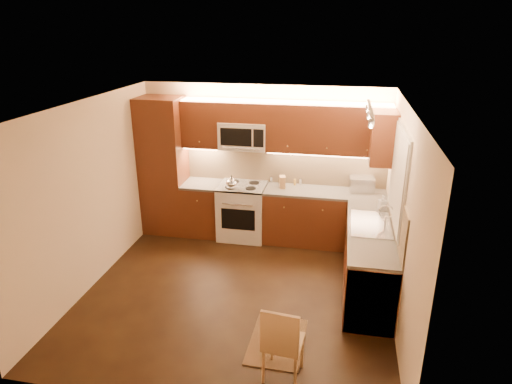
% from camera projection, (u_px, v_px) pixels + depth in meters
% --- Properties ---
extents(floor, '(4.00, 4.00, 0.01)m').
position_uv_depth(floor, '(237.00, 292.00, 6.08)').
color(floor, black).
rests_on(floor, ground).
extents(ceiling, '(4.00, 4.00, 0.01)m').
position_uv_depth(ceiling, '(234.00, 106.00, 5.19)').
color(ceiling, beige).
rests_on(ceiling, ground).
extents(wall_back, '(4.00, 0.01, 2.50)m').
position_uv_depth(wall_back, '(264.00, 161.00, 7.47)').
color(wall_back, beige).
rests_on(wall_back, ground).
extents(wall_front, '(4.00, 0.01, 2.50)m').
position_uv_depth(wall_front, '(180.00, 295.00, 3.80)').
color(wall_front, beige).
rests_on(wall_front, ground).
extents(wall_left, '(0.01, 4.00, 2.50)m').
position_uv_depth(wall_left, '(90.00, 195.00, 6.00)').
color(wall_left, beige).
rests_on(wall_left, ground).
extents(wall_right, '(0.01, 4.00, 2.50)m').
position_uv_depth(wall_right, '(402.00, 219.00, 5.28)').
color(wall_right, beige).
rests_on(wall_right, ground).
extents(pantry, '(0.70, 0.60, 2.30)m').
position_uv_depth(pantry, '(164.00, 166.00, 7.53)').
color(pantry, '#4A270F').
rests_on(pantry, floor).
extents(base_cab_back_left, '(0.62, 0.60, 0.86)m').
position_uv_depth(base_cab_back_left, '(203.00, 209.00, 7.67)').
color(base_cab_back_left, '#4A270F').
rests_on(base_cab_back_left, floor).
extents(counter_back_left, '(0.62, 0.60, 0.04)m').
position_uv_depth(counter_back_left, '(202.00, 184.00, 7.51)').
color(counter_back_left, '#34322F').
rests_on(counter_back_left, base_cab_back_left).
extents(base_cab_back_right, '(1.92, 0.60, 0.86)m').
position_uv_depth(base_cab_back_right, '(323.00, 218.00, 7.30)').
color(base_cab_back_right, '#4A270F').
rests_on(base_cab_back_right, floor).
extents(counter_back_right, '(1.92, 0.60, 0.04)m').
position_uv_depth(counter_back_right, '(325.00, 192.00, 7.14)').
color(counter_back_right, '#34322F').
rests_on(counter_back_right, base_cab_back_right).
extents(base_cab_right, '(0.60, 2.00, 0.86)m').
position_uv_depth(base_cab_right, '(368.00, 261.00, 5.99)').
color(base_cab_right, '#4A270F').
rests_on(base_cab_right, floor).
extents(counter_right, '(0.60, 2.00, 0.04)m').
position_uv_depth(counter_right, '(371.00, 231.00, 5.83)').
color(counter_right, '#34322F').
rests_on(counter_right, base_cab_right).
extents(dishwasher, '(0.58, 0.60, 0.84)m').
position_uv_depth(dishwasher, '(370.00, 290.00, 5.35)').
color(dishwasher, silver).
rests_on(dishwasher, floor).
extents(backsplash_back, '(3.30, 0.02, 0.60)m').
position_uv_depth(backsplash_back, '(285.00, 165.00, 7.42)').
color(backsplash_back, tan).
rests_on(backsplash_back, wall_back).
extents(backsplash_right, '(0.02, 2.00, 0.60)m').
position_uv_depth(backsplash_right, '(397.00, 210.00, 5.66)').
color(backsplash_right, tan).
rests_on(backsplash_right, wall_right).
extents(upper_cab_back_left, '(0.62, 0.35, 0.75)m').
position_uv_depth(upper_cab_back_left, '(202.00, 124.00, 7.27)').
color(upper_cab_back_left, '#4A270F').
rests_on(upper_cab_back_left, wall_back).
extents(upper_cab_back_right, '(1.92, 0.35, 0.75)m').
position_uv_depth(upper_cab_back_right, '(329.00, 129.00, 6.90)').
color(upper_cab_back_right, '#4A270F').
rests_on(upper_cab_back_right, wall_back).
extents(upper_cab_bridge, '(0.76, 0.35, 0.31)m').
position_uv_depth(upper_cab_bridge, '(244.00, 112.00, 7.07)').
color(upper_cab_bridge, '#4A270F').
rests_on(upper_cab_bridge, wall_back).
extents(upper_cab_right_corner, '(0.35, 0.50, 0.75)m').
position_uv_depth(upper_cab_right_corner, '(384.00, 138.00, 6.37)').
color(upper_cab_right_corner, '#4A270F').
rests_on(upper_cab_right_corner, wall_right).
extents(stove, '(0.76, 0.65, 0.92)m').
position_uv_depth(stove, '(243.00, 211.00, 7.51)').
color(stove, silver).
rests_on(stove, floor).
extents(microwave, '(0.76, 0.38, 0.44)m').
position_uv_depth(microwave, '(244.00, 135.00, 7.19)').
color(microwave, silver).
rests_on(microwave, wall_back).
extents(window_frame, '(0.03, 1.44, 1.24)m').
position_uv_depth(window_frame, '(399.00, 176.00, 5.66)').
color(window_frame, silver).
rests_on(window_frame, wall_right).
extents(window_blinds, '(0.02, 1.36, 1.16)m').
position_uv_depth(window_blinds, '(397.00, 176.00, 5.66)').
color(window_blinds, silver).
rests_on(window_blinds, wall_right).
extents(sink, '(0.52, 0.86, 0.15)m').
position_uv_depth(sink, '(371.00, 220.00, 5.93)').
color(sink, silver).
rests_on(sink, counter_right).
extents(faucet, '(0.20, 0.04, 0.30)m').
position_uv_depth(faucet, '(386.00, 215.00, 5.87)').
color(faucet, silver).
rests_on(faucet, counter_right).
extents(track_light_bar, '(0.04, 1.20, 0.03)m').
position_uv_depth(track_light_bar, '(370.00, 108.00, 5.30)').
color(track_light_bar, silver).
rests_on(track_light_bar, ceiling).
extents(kettle, '(0.24, 0.24, 0.22)m').
position_uv_depth(kettle, '(232.00, 182.00, 7.15)').
color(kettle, silver).
rests_on(kettle, stove).
extents(toaster_oven, '(0.41, 0.32, 0.23)m').
position_uv_depth(toaster_oven, '(362.00, 184.00, 7.12)').
color(toaster_oven, silver).
rests_on(toaster_oven, counter_back_right).
extents(knife_block, '(0.12, 0.16, 0.19)m').
position_uv_depth(knife_block, '(282.00, 182.00, 7.26)').
color(knife_block, '#9F6D48').
rests_on(knife_block, counter_back_right).
extents(spice_jar_a, '(0.05, 0.05, 0.10)m').
position_uv_depth(spice_jar_a, '(271.00, 180.00, 7.50)').
color(spice_jar_a, silver).
rests_on(spice_jar_a, counter_back_right).
extents(spice_jar_b, '(0.05, 0.05, 0.08)m').
position_uv_depth(spice_jar_b, '(280.00, 181.00, 7.48)').
color(spice_jar_b, brown).
rests_on(spice_jar_b, counter_back_right).
extents(spice_jar_c, '(0.06, 0.06, 0.10)m').
position_uv_depth(spice_jar_c, '(300.00, 182.00, 7.41)').
color(spice_jar_c, silver).
rests_on(spice_jar_c, counter_back_right).
extents(spice_jar_d, '(0.05, 0.05, 0.11)m').
position_uv_depth(spice_jar_d, '(295.00, 182.00, 7.39)').
color(spice_jar_d, olive).
rests_on(spice_jar_d, counter_back_right).
extents(soap_bottle, '(0.13, 0.13, 0.22)m').
position_uv_depth(soap_bottle, '(382.00, 203.00, 6.40)').
color(soap_bottle, silver).
rests_on(soap_bottle, counter_right).
extents(rug, '(0.62, 0.92, 0.01)m').
position_uv_depth(rug, '(277.00, 341.00, 5.13)').
color(rug, black).
rests_on(rug, floor).
extents(dining_chair, '(0.42, 0.42, 0.86)m').
position_uv_depth(dining_chair, '(284.00, 340.00, 4.51)').
color(dining_chair, '#9F6D48').
rests_on(dining_chair, floor).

